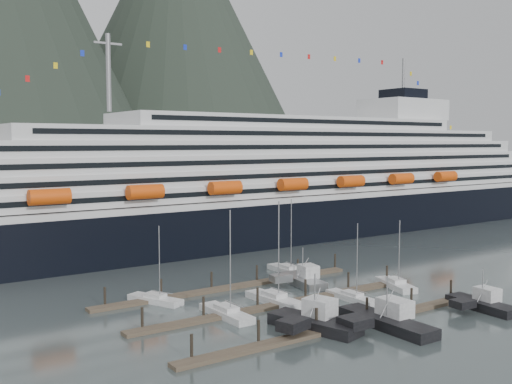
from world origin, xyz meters
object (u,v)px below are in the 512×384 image
cruise_ship (265,190)px  trawler_e (302,280)px  sailboat_b (226,314)px  trawler_d (481,304)px  sailboat_d (352,298)px  trawler_c (386,321)px  sailboat_h (396,285)px  sailboat_c (274,300)px  sailboat_g (288,271)px  sailboat_e (155,300)px  trawler_b (314,322)px

cruise_ship → trawler_e: 51.01m
sailboat_b → trawler_d: bearing=-119.5°
sailboat_d → trawler_c: sailboat_d is taller
cruise_ship → trawler_d: cruise_ship is taller
sailboat_h → trawler_e: 15.46m
sailboat_b → trawler_c: bearing=-138.2°
sailboat_c → trawler_e: sailboat_c is taller
sailboat_g → trawler_c: 34.37m
trawler_c → sailboat_h: bearing=-50.2°
cruise_ship → sailboat_d: cruise_ship is taller
sailboat_c → sailboat_g: sailboat_c is taller
sailboat_e → sailboat_h: size_ratio=1.02×
cruise_ship → sailboat_g: 41.93m
cruise_ship → sailboat_h: 56.67m
sailboat_d → trawler_c: bearing=153.7°
trawler_d → trawler_e: (-11.71, 26.25, 0.05)m
sailboat_d → trawler_d: 18.45m
sailboat_d → trawler_d: (11.73, -14.23, 0.45)m
sailboat_c → trawler_c: (4.68, -17.89, 0.49)m
sailboat_c → sailboat_d: size_ratio=1.29×
sailboat_d → sailboat_e: sailboat_d is taller
sailboat_c → sailboat_e: (-14.50, 10.31, -0.05)m
sailboat_d → sailboat_h: (11.47, 1.64, 0.02)m
sailboat_g → trawler_b: (-17.85, -28.25, 0.57)m
sailboat_b → trawler_c: size_ratio=1.05×
sailboat_g → trawler_b: bearing=150.3°
sailboat_g → cruise_ship: bearing=-27.2°
sailboat_g → sailboat_b: bearing=128.0°
sailboat_d → trawler_d: size_ratio=1.12×
sailboat_c → sailboat_h: (22.03, -4.02, -0.03)m
cruise_ship → sailboat_d: bearing=-113.2°
sailboat_h → trawler_e: (-11.45, 10.37, 0.48)m
sailboat_g → trawler_d: bearing=-164.7°
sailboat_b → sailboat_e: 13.21m
trawler_b → sailboat_g: bearing=-48.2°
cruise_ship → trawler_c: (-29.76, -67.92, -11.10)m
sailboat_e → sailboat_g: sailboat_g is taller
sailboat_g → trawler_e: sailboat_g is taller
sailboat_b → sailboat_g: bearing=-54.8°
sailboat_c → trawler_e: bearing=-62.3°
sailboat_b → sailboat_d: 20.53m
sailboat_h → sailboat_c: bearing=98.6°
sailboat_e → trawler_e: 25.39m
sailboat_e → trawler_b: size_ratio=0.93×
sailboat_b → trawler_b: sailboat_b is taller
cruise_ship → sailboat_h: size_ratio=17.78×
cruise_ship → sailboat_b: 69.15m
sailboat_e → sailboat_g: size_ratio=0.85×
sailboat_b → sailboat_g: 29.47m
cruise_ship → trawler_c: 74.98m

